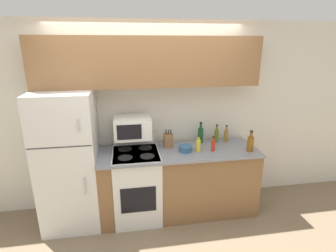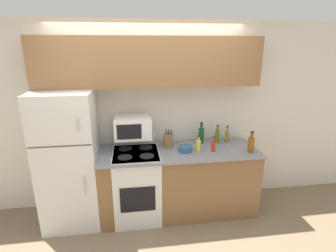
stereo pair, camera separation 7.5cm
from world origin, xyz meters
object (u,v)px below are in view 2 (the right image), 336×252
object	(u,v)px
bowl	(185,148)
bottle_hot_sauce	(213,146)
refrigerator	(70,159)
stove	(137,184)
bottle_cooking_spray	(198,145)
bottle_wine_green	(201,135)
bottle_vinegar	(227,136)
knife_block	(169,140)
bottle_olive_oil	(217,136)
microwave	(133,127)
bottle_whiskey	(251,144)

from	to	relation	value
bowl	bottle_hot_sauce	xyz separation A→B (m)	(0.36, -0.05, 0.04)
refrigerator	stove	size ratio (longest dim) A/B	1.59
bottle_cooking_spray	stove	bearing A→B (deg)	175.16
bottle_wine_green	bottle_vinegar	world-z (taller)	bottle_wine_green
bowl	bottle_vinegar	distance (m)	0.70
knife_block	bottle_wine_green	world-z (taller)	bottle_wine_green
refrigerator	bottle_hot_sauce	distance (m)	1.82
bottle_hot_sauce	stove	bearing A→B (deg)	175.35
bowl	bottle_olive_oil	size ratio (longest dim) A/B	0.71
knife_block	bottle_cooking_spray	size ratio (longest dim) A/B	1.14
microwave	bottle_whiskey	size ratio (longest dim) A/B	1.66
stove	bottle_vinegar	xyz separation A→B (m)	(1.28, 0.22, 0.53)
refrigerator	bowl	bearing A→B (deg)	-2.77
bowl	bottle_cooking_spray	distance (m)	0.17
bottle_olive_oil	bottle_cooking_spray	xyz separation A→B (m)	(-0.34, -0.28, -0.02)
refrigerator	knife_block	distance (m)	1.28
refrigerator	bottle_wine_green	xyz separation A→B (m)	(1.74, 0.20, 0.17)
refrigerator	bowl	xyz separation A→B (m)	(1.46, -0.07, 0.09)
refrigerator	bottle_cooking_spray	world-z (taller)	refrigerator
bowl	refrigerator	bearing A→B (deg)	177.23
refrigerator	bottle_hot_sauce	size ratio (longest dim) A/B	8.68
bottle_hot_sauce	microwave	bearing A→B (deg)	168.52
stove	bowl	distance (m)	0.80
bottle_wine_green	bottle_cooking_spray	bearing A→B (deg)	-110.89
microwave	bottle_olive_oil	bearing A→B (deg)	4.40
refrigerator	knife_block	bearing A→B (deg)	4.51
stove	bowl	bearing A→B (deg)	-3.19
bottle_hot_sauce	bottle_vinegar	size ratio (longest dim) A/B	0.83
refrigerator	bottle_olive_oil	xyz separation A→B (m)	(1.96, 0.18, 0.15)
stove	bowl	size ratio (longest dim) A/B	5.93
refrigerator	bottle_cooking_spray	bearing A→B (deg)	-3.63
refrigerator	bottle_olive_oil	bearing A→B (deg)	5.24
microwave	bottle_hot_sauce	size ratio (longest dim) A/B	2.32
microwave	bottle_cooking_spray	world-z (taller)	microwave
bottle_cooking_spray	refrigerator	bearing A→B (deg)	176.37
bottle_whiskey	bottle_hot_sauce	bearing A→B (deg)	169.37
stove	bottle_whiskey	bearing A→B (deg)	-6.59
refrigerator	bottle_whiskey	size ratio (longest dim) A/B	6.20
knife_block	bottle_whiskey	distance (m)	1.07
refrigerator	microwave	bearing A→B (deg)	6.45
bowl	bottle_whiskey	distance (m)	0.84
bottle_vinegar	bottle_olive_oil	bearing A→B (deg)	-179.41
bottle_cooking_spray	bottle_hot_sauce	size ratio (longest dim) A/B	1.10
stove	bottle_hot_sauce	xyz separation A→B (m)	(0.99, -0.08, 0.52)
bowl	bottle_olive_oil	xyz separation A→B (m)	(0.50, 0.25, 0.06)
bottle_hot_sauce	bottle_vinegar	xyz separation A→B (m)	(0.29, 0.30, 0.02)
bowl	bottle_hot_sauce	distance (m)	0.36
microwave	bottle_cooking_spray	size ratio (longest dim) A/B	2.11
bottle_hot_sauce	bottle_vinegar	bearing A→B (deg)	45.64
bottle_olive_oil	bottle_cooking_spray	bearing A→B (deg)	-140.28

